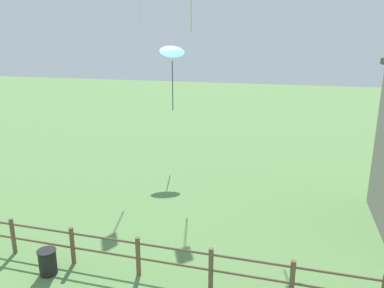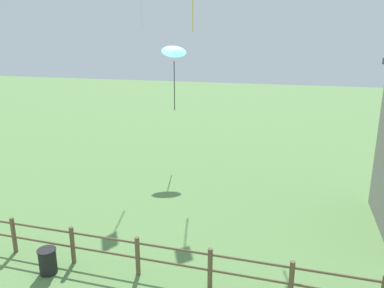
# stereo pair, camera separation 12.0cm
# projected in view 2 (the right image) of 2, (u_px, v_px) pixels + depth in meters

# --- Properties ---
(wooden_fence) EXTENTS (20.20, 0.14, 1.24)m
(wooden_fence) POSITION_uv_depth(u_px,v_px,m) (173.00, 259.00, 10.86)
(wooden_fence) COLOR brown
(wooden_fence) RESTS_ON ground_plane
(trash_bin) EXTENTS (0.56, 0.56, 0.79)m
(trash_bin) POSITION_uv_depth(u_px,v_px,m) (48.00, 261.00, 11.31)
(trash_bin) COLOR black
(trash_bin) RESTS_ON ground_plane
(kite_cyan_delta) EXTENTS (1.80, 1.77, 3.63)m
(kite_cyan_delta) POSITION_uv_depth(u_px,v_px,m) (174.00, 52.00, 20.32)
(kite_cyan_delta) COLOR #2DB2C6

